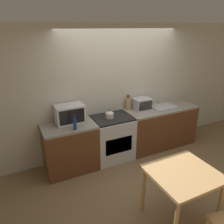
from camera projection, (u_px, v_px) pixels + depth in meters
ground_plane at (148, 175)px, 3.99m from camera, size 16.00×16.00×0.00m
wall_back at (119, 91)px, 4.49m from camera, size 10.00×0.06×2.60m
counter_left_run at (70, 147)px, 4.03m from camera, size 0.94×0.62×0.90m
counter_right_run at (160, 127)px, 4.86m from camera, size 1.60×0.62×0.90m
stove_range at (112, 138)px, 4.38m from camera, size 0.77×0.62×0.90m
kettle at (110, 114)px, 4.16m from camera, size 0.16×0.16×0.17m
microwave at (70, 114)px, 3.94m from camera, size 0.51×0.33×0.33m
bottle at (75, 124)px, 3.69m from camera, size 0.06×0.06×0.26m
knife_block at (128, 104)px, 4.56m from camera, size 0.10×0.06×0.32m
toaster_oven at (142, 104)px, 4.59m from camera, size 0.36×0.31×0.24m
sink_basin at (164, 107)px, 4.72m from camera, size 0.51×0.36×0.24m
dining_table at (183, 179)px, 2.88m from camera, size 0.86×0.79×0.77m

